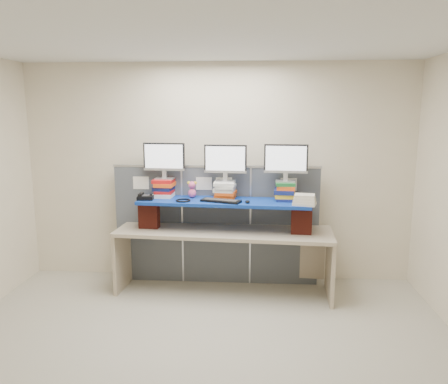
# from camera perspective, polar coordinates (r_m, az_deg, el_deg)

# --- Properties ---
(room) EXTENTS (5.00, 4.00, 2.80)m
(room) POSITION_cam_1_polar(r_m,az_deg,el_deg) (3.71, -3.44, -1.83)
(room) COLOR #F0E2C6
(room) RESTS_ON ground
(cubicle_partition) EXTENTS (2.60, 0.06, 1.53)m
(cubicle_partition) POSITION_cam_1_polar(r_m,az_deg,el_deg) (5.58, -1.02, -4.24)
(cubicle_partition) COLOR #4A4F57
(cubicle_partition) RESTS_ON ground
(desk) EXTENTS (2.63, 0.93, 0.79)m
(desk) POSITION_cam_1_polar(r_m,az_deg,el_deg) (5.33, 0.00, -6.55)
(desk) COLOR #B9A78D
(desk) RESTS_ON ground
(brick_pier_left) EXTENTS (0.25, 0.15, 0.32)m
(brick_pier_left) POSITION_cam_1_polar(r_m,az_deg,el_deg) (5.39, -9.76, -2.97)
(brick_pier_left) COLOR maroon
(brick_pier_left) RESTS_ON desk
(brick_pier_right) EXTENTS (0.25, 0.15, 0.32)m
(brick_pier_right) POSITION_cam_1_polar(r_m,az_deg,el_deg) (5.15, 10.08, -3.63)
(brick_pier_right) COLOR maroon
(brick_pier_right) RESTS_ON desk
(blue_board) EXTENTS (2.07, 0.65, 0.04)m
(blue_board) POSITION_cam_1_polar(r_m,az_deg,el_deg) (5.20, -0.00, -1.28)
(blue_board) COLOR #0B1489
(blue_board) RESTS_ON brick_pier_left
(book_stack_left) EXTENTS (0.26, 0.32, 0.22)m
(book_stack_left) POSITION_cam_1_polar(r_m,az_deg,el_deg) (5.45, -7.79, 0.54)
(book_stack_left) COLOR white
(book_stack_left) RESTS_ON blue_board
(book_stack_center) EXTENTS (0.28, 0.31, 0.21)m
(book_stack_center) POSITION_cam_1_polar(r_m,az_deg,el_deg) (5.30, 0.15, 0.29)
(book_stack_center) COLOR #FF5918
(book_stack_center) RESTS_ON blue_board
(book_stack_right) EXTENTS (0.27, 0.32, 0.22)m
(book_stack_right) POSITION_cam_1_polar(r_m,az_deg,el_deg) (5.25, 7.99, 0.12)
(book_stack_right) COLOR navy
(book_stack_right) RESTS_ON blue_board
(monitor_left) EXTENTS (0.51, 0.16, 0.45)m
(monitor_left) POSITION_cam_1_polar(r_m,az_deg,el_deg) (5.39, -7.83, 4.34)
(monitor_left) COLOR #A9A9AE
(monitor_left) RESTS_ON book_stack_left
(monitor_center) EXTENTS (0.51, 0.16, 0.45)m
(monitor_center) POSITION_cam_1_polar(r_m,az_deg,el_deg) (5.24, 0.18, 4.09)
(monitor_center) COLOR #A9A9AE
(monitor_center) RESTS_ON book_stack_center
(monitor_right) EXTENTS (0.51, 0.16, 0.45)m
(monitor_right) POSITION_cam_1_polar(r_m,az_deg,el_deg) (5.19, 8.08, 4.07)
(monitor_right) COLOR #A9A9AE
(monitor_right) RESTS_ON book_stack_right
(keyboard) EXTENTS (0.49, 0.29, 0.03)m
(keyboard) POSITION_cam_1_polar(r_m,az_deg,el_deg) (5.10, -0.41, -1.15)
(keyboard) COLOR black
(keyboard) RESTS_ON blue_board
(mouse) EXTENTS (0.07, 0.11, 0.03)m
(mouse) POSITION_cam_1_polar(r_m,az_deg,el_deg) (5.04, 3.08, -1.28)
(mouse) COLOR black
(mouse) RESTS_ON blue_board
(desk_phone) EXTENTS (0.20, 0.18, 0.08)m
(desk_phone) POSITION_cam_1_polar(r_m,az_deg,el_deg) (5.32, -10.28, -0.66)
(desk_phone) COLOR black
(desk_phone) RESTS_ON blue_board
(headset) EXTENTS (0.22, 0.22, 0.02)m
(headset) POSITION_cam_1_polar(r_m,az_deg,el_deg) (5.16, -5.36, -1.10)
(headset) COLOR black
(headset) RESTS_ON blue_board
(plush_toy) EXTENTS (0.12, 0.09, 0.20)m
(plush_toy) POSITION_cam_1_polar(r_m,az_deg,el_deg) (5.34, -4.19, 0.35)
(plush_toy) COLOR #E95890
(plush_toy) RESTS_ON blue_board
(binder_stack) EXTENTS (0.29, 0.25, 0.12)m
(binder_stack) POSITION_cam_1_polar(r_m,az_deg,el_deg) (5.02, 10.48, -1.03)
(binder_stack) COLOR beige
(binder_stack) RESTS_ON blue_board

